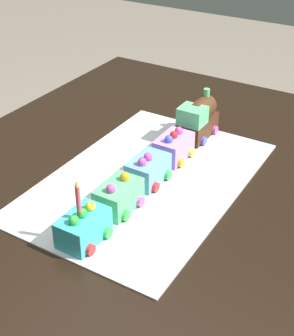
% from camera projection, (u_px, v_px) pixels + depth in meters
% --- Properties ---
extents(dining_table, '(1.40, 1.00, 0.74)m').
position_uv_depth(dining_table, '(129.00, 226.00, 1.15)').
color(dining_table, black).
rests_on(dining_table, ground).
extents(cake_board, '(0.60, 0.40, 0.00)m').
position_uv_depth(cake_board, '(147.00, 180.00, 1.12)').
color(cake_board, silver).
rests_on(cake_board, dining_table).
extents(cake_locomotive, '(0.14, 0.08, 0.12)m').
position_uv_depth(cake_locomotive, '(198.00, 120.00, 1.27)').
color(cake_locomotive, '#472816').
rests_on(cake_locomotive, cake_board).
extents(cake_car_tanker_lavender, '(0.10, 0.08, 0.07)m').
position_uv_depth(cake_car_tanker_lavender, '(173.00, 147.00, 1.18)').
color(cake_car_tanker_lavender, '#AD84E0').
rests_on(cake_car_tanker_lavender, cake_board).
extents(cake_car_hopper_sky_blue, '(0.10, 0.08, 0.07)m').
position_uv_depth(cake_car_hopper_sky_blue, '(148.00, 170.00, 1.10)').
color(cake_car_hopper_sky_blue, '#669EEA').
rests_on(cake_car_hopper_sky_blue, cake_board).
extents(cake_car_caboose_mint_green, '(0.10, 0.08, 0.07)m').
position_uv_depth(cake_car_caboose_mint_green, '(119.00, 196.00, 1.01)').
color(cake_car_caboose_mint_green, '#59CC7A').
rests_on(cake_car_caboose_mint_green, cake_board).
extents(cake_car_gondola_turquoise, '(0.10, 0.08, 0.07)m').
position_uv_depth(cake_car_gondola_turquoise, '(83.00, 227.00, 0.93)').
color(cake_car_gondola_turquoise, '#38B7C6').
rests_on(cake_car_gondola_turquoise, cake_board).
extents(birthday_candle, '(0.01, 0.01, 0.07)m').
position_uv_depth(birthday_candle, '(78.00, 197.00, 0.88)').
color(birthday_candle, '#F24C59').
rests_on(birthday_candle, cake_car_gondola_turquoise).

